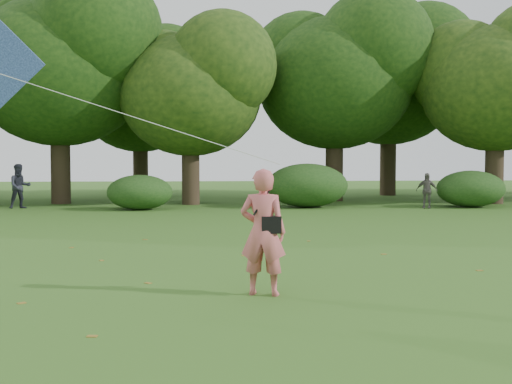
{
  "coord_description": "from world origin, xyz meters",
  "views": [
    {
      "loc": [
        -1.32,
        -9.19,
        2.09
      ],
      "look_at": [
        -0.44,
        2.0,
        1.5
      ],
      "focal_mm": 45.0,
      "sensor_mm": 36.0,
      "label": 1
    }
  ],
  "objects": [
    {
      "name": "ground",
      "position": [
        0.0,
        0.0,
        0.0
      ],
      "size": [
        100.0,
        100.0,
        0.0
      ],
      "primitive_type": "plane",
      "color": "#265114",
      "rests_on": "ground"
    },
    {
      "name": "shrub_band",
      "position": [
        -0.72,
        17.6,
        0.86
      ],
      "size": [
        39.15,
        3.22,
        1.88
      ],
      "color": "#264919",
      "rests_on": "ground"
    },
    {
      "name": "man_kite_flyer",
      "position": [
        -0.45,
        0.49,
        0.97
      ],
      "size": [
        0.81,
        0.64,
        1.94
      ],
      "primitive_type": "imported",
      "rotation": [
        0.0,
        0.0,
        2.86
      ],
      "color": "#CE6163",
      "rests_on": "ground"
    },
    {
      "name": "crossbody_bag",
      "position": [
        -0.33,
        0.46,
        1.1
      ],
      "size": [
        0.43,
        0.2,
        0.74
      ],
      "color": "black",
      "rests_on": "ground"
    },
    {
      "name": "tree_line",
      "position": [
        1.67,
        22.88,
        5.6
      ],
      "size": [
        54.7,
        15.3,
        9.48
      ],
      "color": "#3A2D1E",
      "rests_on": "ground"
    },
    {
      "name": "bystander_left",
      "position": [
        -9.04,
        18.1,
        0.93
      ],
      "size": [
        1.12,
        1.04,
        1.86
      ],
      "primitive_type": "imported",
      "rotation": [
        0.0,
        0.0,
        0.47
      ],
      "color": "#252732",
      "rests_on": "ground"
    },
    {
      "name": "fallen_leaves",
      "position": [
        -1.26,
        3.53,
        0.01
      ],
      "size": [
        8.33,
        9.12,
        0.01
      ],
      "color": "olive",
      "rests_on": "ground"
    },
    {
      "name": "bystander_right",
      "position": [
        7.9,
        16.95,
        0.74
      ],
      "size": [
        0.94,
        0.68,
        1.48
      ],
      "primitive_type": "imported",
      "rotation": [
        0.0,
        0.0,
        -0.41
      ],
      "color": "#625C57",
      "rests_on": "ground"
    }
  ]
}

